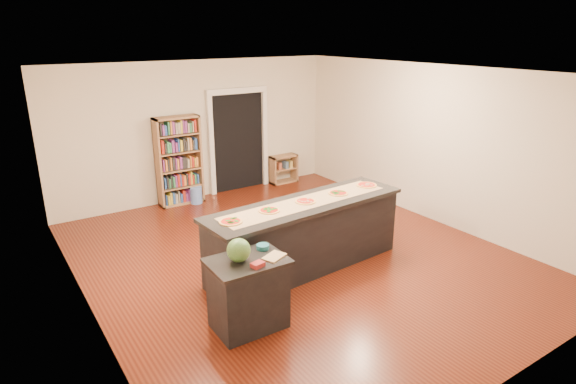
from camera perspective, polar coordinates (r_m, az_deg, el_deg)
room at (r=7.06m, az=0.90°, el=2.64°), size 6.00×7.00×2.80m
doorway at (r=10.45m, az=-5.93°, el=6.69°), size 1.40×0.09×2.21m
kitchen_island at (r=7.02m, az=2.12°, el=-5.15°), size 3.11×0.84×1.03m
side_counter at (r=5.73m, az=-4.74°, el=-11.88°), size 0.88×0.65×0.87m
bookshelf at (r=9.79m, az=-12.80°, el=3.62°), size 0.89×0.31×1.77m
low_shelf at (r=11.06m, az=-0.53°, el=2.76°), size 0.64×0.27×0.64m
waste_bin at (r=9.93m, az=-10.83°, el=-0.35°), size 0.24×0.24×0.35m
kraft_paper at (r=6.83m, az=2.13°, el=-1.21°), size 2.72×0.66×0.00m
watermelon at (r=5.44m, az=-5.87°, el=-6.89°), size 0.27×0.27×0.27m
cutting_board at (r=5.56m, az=-1.64°, el=-7.66°), size 0.32×0.27×0.02m
package_red at (r=5.36m, az=-3.61°, el=-8.58°), size 0.16×0.13×0.05m
package_teal at (r=5.76m, az=-3.01°, el=-6.51°), size 0.15×0.15×0.06m
pizza_a at (r=6.16m, az=-6.81°, el=-3.50°), size 0.31×0.31×0.02m
pizza_b at (r=6.50m, az=-2.25°, el=-2.19°), size 0.29×0.29×0.02m
pizza_c at (r=6.84m, az=2.07°, el=-1.10°), size 0.30×0.30×0.02m
pizza_d at (r=7.22m, az=5.96°, el=-0.12°), size 0.31×0.31×0.02m
pizza_e at (r=7.65m, az=9.29°, el=0.82°), size 0.33×0.33×0.02m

